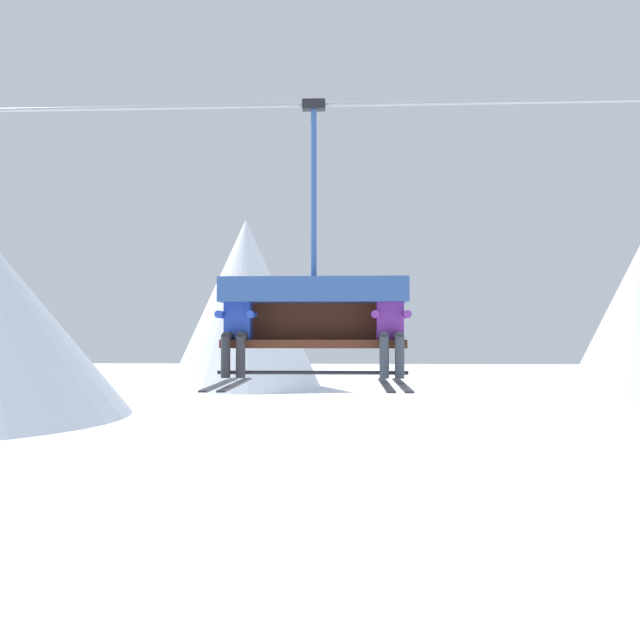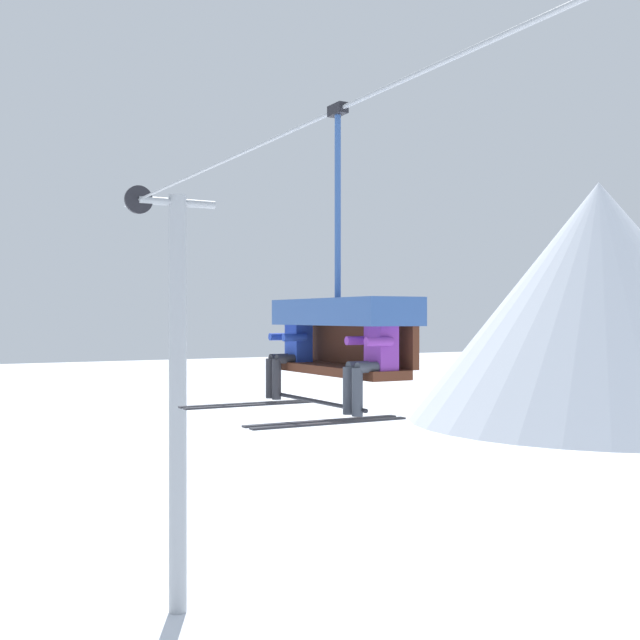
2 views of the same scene
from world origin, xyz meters
name	(u,v)px [view 2 (image 2 of 2)]	position (x,y,z in m)	size (l,w,h in m)	color
mountain_peak_west	(599,302)	(-23.96, 30.68, 6.84)	(21.59, 21.59, 13.69)	silver
lift_tower_near	(177,392)	(-7.23, -0.02, 4.47)	(0.36, 1.88, 8.60)	#9EA3A8
lift_cable	(387,88)	(1.62, -0.80, 8.32)	(19.70, 0.05, 0.05)	#9EA3A8
chairlift_chair	(343,323)	(0.63, -0.73, 5.93)	(2.26, 0.74, 3.33)	#512819
skier_blue	(289,348)	(-0.29, -0.95, 5.62)	(0.46, 1.70, 1.23)	#2847B7
skier_purple	(371,354)	(1.55, -0.95, 5.62)	(0.46, 1.70, 1.23)	purple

